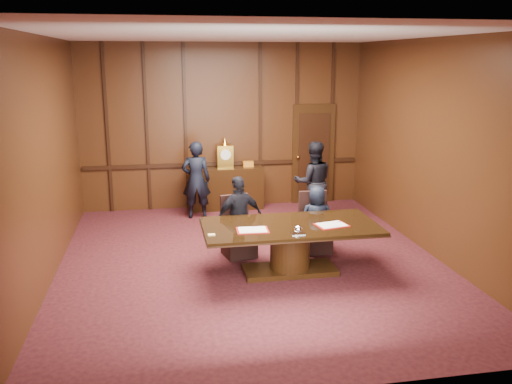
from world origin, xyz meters
TOP-DOWN VIEW (x-y plane):
  - room at (0.07, 0.14)m, footprint 7.00×7.04m
  - sideboard at (0.00, 3.26)m, footprint 1.60×0.45m
  - conference_table at (0.50, -0.50)m, footprint 2.62×1.32m
  - folder_left at (-0.10, -0.68)m, footprint 0.48×0.36m
  - folder_right at (1.09, -0.65)m, footprint 0.52×0.42m
  - inkstand at (0.50, -0.95)m, footprint 0.20×0.14m
  - notepad at (-0.71, -0.78)m, footprint 0.10×0.07m
  - chair_left at (-0.15, 0.38)m, footprint 0.57×0.57m
  - chair_right at (1.15, 0.38)m, footprint 0.48×0.48m
  - signatory_left at (-0.15, 0.30)m, footprint 0.85×0.54m
  - signatory_right at (1.15, 0.30)m, footprint 0.61×0.45m
  - witness_left at (-0.66, 2.68)m, footprint 0.60×0.41m
  - witness_right at (1.58, 2.00)m, footprint 0.83×0.67m

SIDE VIEW (x-z plane):
  - chair_left at x=-0.15m, z-range -0.20..0.79m
  - chair_right at x=1.15m, z-range -0.20..0.79m
  - sideboard at x=0.00m, z-range -0.28..1.26m
  - conference_table at x=0.50m, z-range 0.13..0.89m
  - signatory_right at x=1.15m, z-range 0.00..1.14m
  - signatory_left at x=-0.15m, z-range 0.00..1.35m
  - notepad at x=-0.71m, z-range 0.76..0.77m
  - folder_left at x=-0.10m, z-range 0.76..0.78m
  - folder_right at x=1.09m, z-range 0.76..0.78m
  - witness_left at x=-0.66m, z-range 0.00..1.57m
  - witness_right at x=1.58m, z-range 0.00..1.61m
  - inkstand at x=0.50m, z-range 0.76..0.87m
  - room at x=0.07m, z-range -0.03..3.47m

